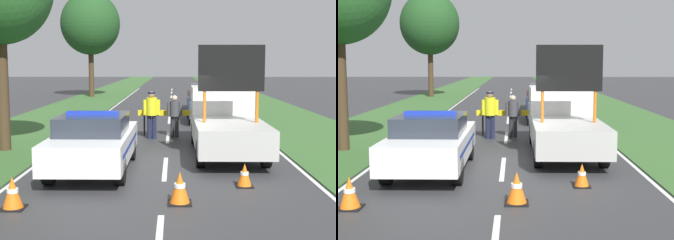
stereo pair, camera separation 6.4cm
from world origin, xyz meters
The scene contains 16 objects.
ground_plane centered at (0.00, 0.00, 0.00)m, with size 160.00×160.00×0.00m, color #333335.
lane_markings centered at (0.00, 10.56, 0.00)m, with size 7.36×57.47×0.01m.
grass_verge_left centered at (-5.96, 20.00, 0.01)m, with size 4.45×120.00×0.03m.
grass_verge_right centered at (5.96, 20.00, 0.01)m, with size 4.45×120.00×0.03m.
police_car centered at (-1.87, -0.89, 0.79)m, with size 1.92×4.68×1.61m.
work_truck centered at (1.87, 1.89, 1.02)m, with size 2.03×5.78×3.36m.
road_barrier centered at (0.06, 5.22, 0.82)m, with size 2.48×0.08×1.00m.
police_officer centered at (-0.60, 4.40, 1.06)m, with size 0.64×0.41×1.79m.
pedestrian_civilian centered at (0.26, 4.80, 0.95)m, with size 0.58×0.37×1.61m.
traffic_cone_near_police centered at (1.88, -2.43, 0.27)m, with size 0.39×0.39×0.55m.
traffic_cone_centre_front centered at (-2.93, -4.15, 0.32)m, with size 0.47×0.47×0.64m.
traffic_cone_near_truck centered at (0.36, -3.76, 0.33)m, with size 0.49×0.49×0.67m.
traffic_cone_behind_barrier centered at (2.16, 4.84, 0.34)m, with size 0.50×0.50×0.68m.
queued_car_hatch_blue centered at (1.78, 9.64, 0.81)m, with size 1.73×4.16×1.57m.
queued_car_wagon_maroon centered at (2.00, 15.00, 0.82)m, with size 1.77×4.30×1.60m.
roadside_tree_near_right centered at (-6.61, 25.69, 5.99)m, with size 4.83×4.83×8.55m.
Camera 2 is at (0.31, -13.03, 2.87)m, focal length 50.00 mm.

